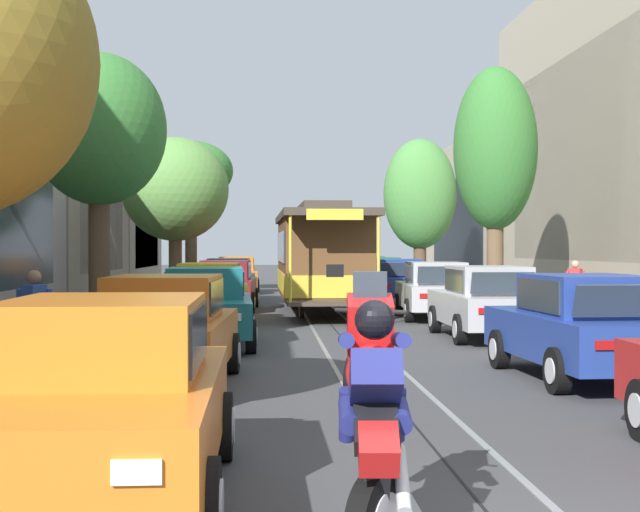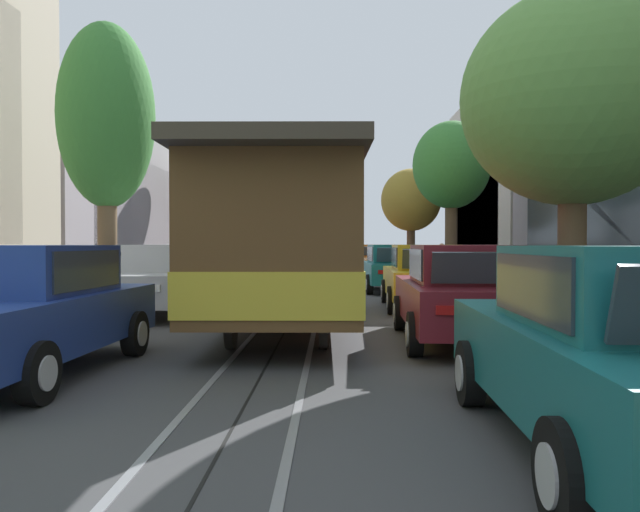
# 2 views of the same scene
# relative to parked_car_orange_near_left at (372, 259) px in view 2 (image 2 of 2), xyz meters

# --- Properties ---
(ground_plane) EXTENTS (160.00, 160.00, 0.00)m
(ground_plane) POSITION_rel_parked_car_orange_near_left_xyz_m (2.94, 18.11, -0.80)
(ground_plane) COLOR #424244
(trolley_track_rails) EXTENTS (1.14, 58.45, 0.01)m
(trolley_track_rails) POSITION_rel_parked_car_orange_near_left_xyz_m (2.94, 21.15, -0.79)
(trolley_track_rails) COLOR gray
(trolley_track_rails) RESTS_ON ground
(parked_car_orange_near_left) EXTENTS (2.02, 4.37, 1.58)m
(parked_car_orange_near_left) POSITION_rel_parked_car_orange_near_left_xyz_m (0.00, 0.00, 0.00)
(parked_car_orange_near_left) COLOR orange
(parked_car_orange_near_left) RESTS_ON ground
(parked_car_orange_second_left) EXTENTS (2.13, 4.42, 1.58)m
(parked_car_orange_second_left) POSITION_rel_parked_car_orange_near_left_xyz_m (-0.18, 5.99, 0.00)
(parked_car_orange_second_left) COLOR orange
(parked_car_orange_second_left) RESTS_ON ground
(parked_car_teal_mid_left) EXTENTS (2.11, 4.41, 1.58)m
(parked_car_teal_mid_left) POSITION_rel_parked_car_orange_near_left_xyz_m (0.06, 11.30, 0.00)
(parked_car_teal_mid_left) COLOR #196B70
(parked_car_teal_mid_left) RESTS_ON ground
(parked_car_yellow_fourth_left) EXTENTS (2.09, 4.40, 1.58)m
(parked_car_yellow_fourth_left) POSITION_rel_parked_car_orange_near_left_xyz_m (-0.20, 16.80, 0.00)
(parked_car_yellow_fourth_left) COLOR gold
(parked_car_yellow_fourth_left) RESTS_ON ground
(parked_car_maroon_fifth_left) EXTENTS (2.10, 4.40, 1.58)m
(parked_car_maroon_fifth_left) POSITION_rel_parked_car_orange_near_left_xyz_m (-0.01, 22.04, 0.00)
(parked_car_maroon_fifth_left) COLOR maroon
(parked_car_maroon_fifth_left) RESTS_ON ground
(parked_car_teal_sixth_left) EXTENTS (2.08, 4.40, 1.58)m
(parked_car_teal_sixth_left) POSITION_rel_parked_car_orange_near_left_xyz_m (-0.13, 27.31, 0.00)
(parked_car_teal_sixth_left) COLOR #196B70
(parked_car_teal_sixth_left) RESTS_ON ground
(parked_car_red_near_right) EXTENTS (2.01, 4.37, 1.58)m
(parked_car_red_near_right) POSITION_rel_parked_car_orange_near_left_xyz_m (6.05, 0.53, 0.00)
(parked_car_red_near_right) COLOR red
(parked_car_red_near_right) RESTS_ON ground
(parked_car_blue_second_right) EXTENTS (2.13, 4.42, 1.58)m
(parked_car_blue_second_right) POSITION_rel_parked_car_orange_near_left_xyz_m (6.04, 6.26, 0.00)
(parked_car_blue_second_right) COLOR #233D93
(parked_car_blue_second_right) RESTS_ON ground
(parked_car_silver_mid_right) EXTENTS (2.03, 4.37, 1.58)m
(parked_car_silver_mid_right) POSITION_rel_parked_car_orange_near_left_xyz_m (6.08, 12.54, 0.00)
(parked_car_silver_mid_right) COLOR #B7B7BC
(parked_car_silver_mid_right) RESTS_ON ground
(parked_car_silver_fourth_right) EXTENTS (2.12, 4.41, 1.58)m
(parked_car_silver_fourth_right) POSITION_rel_parked_car_orange_near_left_xyz_m (5.98, 18.15, 0.00)
(parked_car_silver_fourth_right) COLOR #B7B7BC
(parked_car_silver_fourth_right) RESTS_ON ground
(parked_car_blue_fifth_right) EXTENTS (2.11, 4.41, 1.58)m
(parked_car_blue_fifth_right) POSITION_rel_parked_car_orange_near_left_xyz_m (5.81, 24.59, 0.00)
(parked_car_blue_fifth_right) COLOR #233D93
(parked_car_blue_fifth_right) RESTS_ON ground
(street_tree_kerb_left_near) EXTENTS (2.96, 2.96, 5.33)m
(street_tree_kerb_left_near) POSITION_rel_parked_car_orange_near_left_xyz_m (-1.81, 1.71, 2.95)
(street_tree_kerb_left_near) COLOR brown
(street_tree_kerb_left_near) RESTS_ON ground
(street_tree_kerb_left_second) EXTENTS (2.63, 2.80, 5.80)m
(street_tree_kerb_left_second) POSITION_rel_parked_car_orange_near_left_xyz_m (-1.99, 11.00, 3.44)
(street_tree_kerb_left_second) COLOR brown
(street_tree_kerb_left_second) RESTS_ON ground
(street_tree_kerb_left_mid) EXTENTS (3.42, 3.38, 5.51)m
(street_tree_kerb_left_mid) POSITION_rel_parked_car_orange_near_left_xyz_m (-1.63, 22.43, 3.02)
(street_tree_kerb_left_mid) COLOR brown
(street_tree_kerb_left_mid) RESTS_ON ground
(street_tree_kerb_right_near) EXTENTS (3.62, 3.58, 6.75)m
(street_tree_kerb_right_near) POSITION_rel_parked_car_orange_near_left_xyz_m (7.67, 1.69, 4.57)
(street_tree_kerb_right_near) COLOR #4C3826
(street_tree_kerb_right_near) RESTS_ON ground
(street_tree_kerb_right_second) EXTENTS (2.25, 2.46, 6.89)m
(street_tree_kerb_right_second) POSITION_rel_parked_car_orange_near_left_xyz_m (7.48, 17.41, 3.79)
(street_tree_kerb_right_second) COLOR brown
(street_tree_kerb_right_second) RESTS_ON ground
(cable_car_trolley) EXTENTS (2.69, 9.16, 3.28)m
(cable_car_trolley) POSITION_rel_parked_car_orange_near_left_xyz_m (2.94, 20.64, 0.86)
(cable_car_trolley) COLOR brown
(cable_car_trolley) RESTS_ON ground
(motorcycle_with_rider) EXTENTS (0.51, 1.85, 1.82)m
(motorcycle_with_rider) POSITION_rel_parked_car_orange_near_left_xyz_m (2.00, -1.23, 0.15)
(motorcycle_with_rider) COLOR black
(motorcycle_with_rider) RESTS_ON ground
(pedestrian_on_right_pavement) EXTENTS (0.55, 0.42, 1.63)m
(pedestrian_on_right_pavement) POSITION_rel_parked_car_orange_near_left_xyz_m (-2.33, 7.30, 0.12)
(pedestrian_on_right_pavement) COLOR black
(pedestrian_on_right_pavement) RESTS_ON ground
(pedestrian_crossing_far) EXTENTS (0.55, 0.41, 1.71)m
(pedestrian_crossing_far) POSITION_rel_parked_car_orange_near_left_xyz_m (9.63, 11.09, 0.17)
(pedestrian_crossing_far) COLOR #282D38
(pedestrian_crossing_far) RESTS_ON ground
(fire_hydrant) EXTENTS (0.40, 0.22, 0.84)m
(fire_hydrant) POSITION_rel_parked_car_orange_near_left_xyz_m (-1.41, 6.49, -0.38)
(fire_hydrant) COLOR red
(fire_hydrant) RESTS_ON ground
(street_sign_post) EXTENTS (0.36, 0.08, 2.96)m
(street_sign_post) POSITION_rel_parked_car_orange_near_left_xyz_m (7.40, 6.48, 1.03)
(street_sign_post) COLOR slate
(street_sign_post) RESTS_ON ground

